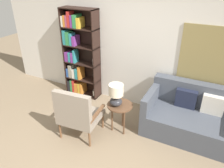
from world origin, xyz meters
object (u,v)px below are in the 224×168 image
Objects in this scene: bookshelf at (78,56)px; couch at (195,118)px; armchair at (77,113)px; table_lamp at (116,94)px; side_table at (120,108)px.

couch is at bearing -6.16° from bookshelf.
armchair is 2.38× the size of table_lamp.
armchair is at bearing -138.66° from side_table.
armchair reaches higher than couch.
armchair is 0.72m from table_lamp.
couch is (2.64, -0.29, -0.60)m from bookshelf.
armchair is 2.06m from couch.
bookshelf reaches higher than couch.
couch is 1.47m from table_lamp.
armchair is 1.72× the size of side_table.
table_lamp is (-1.27, -0.60, 0.46)m from couch.
bookshelf is 2.06× the size of armchair.
couch is 3.08× the size of side_table.
couch is at bearing 30.42° from armchair.
couch is (1.77, 1.04, -0.19)m from armchair.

